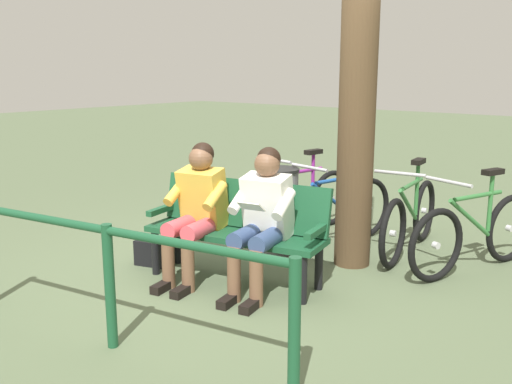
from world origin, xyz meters
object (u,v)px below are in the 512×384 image
object	(u,v)px
bicycle_purple	(475,233)
bicycle_silver	(410,218)
person_companion	(197,205)
bicycle_blue	(337,213)
person_reading	(262,214)
bicycle_green	(301,202)
handbag	(151,253)
bench	(239,223)
litter_bin	(278,210)
tree_trunk	(359,56)

from	to	relation	value
bicycle_purple	bicycle_silver	bearing A→B (deg)	-81.31
person_companion	bicycle_blue	world-z (taller)	person_companion
bicycle_blue	person_reading	bearing A→B (deg)	18.57
bicycle_blue	bicycle_green	bearing A→B (deg)	-94.25
handbag	bicycle_blue	size ratio (longest dim) A/B	0.18
person_companion	bicycle_green	xyz separation A→B (m)	(0.11, -1.75, -0.30)
bicycle_blue	handbag	bearing A→B (deg)	-20.86
person_companion	handbag	distance (m)	0.80
bench	bicycle_purple	xyz separation A→B (m)	(-1.54, -1.50, -0.15)
litter_bin	bicycle_silver	bearing A→B (deg)	-143.21
tree_trunk	bicycle_silver	xyz separation A→B (m)	(-0.28, -0.65, -1.57)
bench	bicycle_silver	bearing A→B (deg)	-129.20
handbag	bicycle_purple	size ratio (longest dim) A/B	0.19
bench	person_companion	xyz separation A→B (m)	(0.28, 0.23, 0.16)
bench	person_companion	size ratio (longest dim) A/B	1.38
tree_trunk	bicycle_purple	bearing A→B (deg)	-151.52
bench	litter_bin	size ratio (longest dim) A/B	1.94
person_reading	tree_trunk	distance (m)	1.68
bench	person_reading	xyz separation A→B (m)	(-0.34, 0.10, 0.16)
person_companion	bicycle_blue	size ratio (longest dim) A/B	0.72
person_companion	litter_bin	world-z (taller)	person_companion
person_reading	litter_bin	bearing A→B (deg)	-71.51
bicycle_blue	bicycle_purple	bearing A→B (deg)	107.45
person_companion	bicycle_silver	world-z (taller)	person_companion
tree_trunk	bicycle_silver	world-z (taller)	tree_trunk
bicycle_silver	bicycle_green	bearing A→B (deg)	-92.57
handbag	bicycle_purple	bearing A→B (deg)	-143.81
person_reading	litter_bin	size ratio (longest dim) A/B	1.40
person_reading	handbag	xyz separation A→B (m)	(1.21, 0.16, -0.54)
person_reading	tree_trunk	xyz separation A→B (m)	(-0.23, -1.08, 1.27)
person_companion	handbag	world-z (taller)	person_companion
tree_trunk	bicycle_blue	xyz separation A→B (m)	(0.41, -0.38, -1.57)
bicycle_blue	bicycle_green	world-z (taller)	same
bicycle_silver	bicycle_blue	bearing A→B (deg)	-76.37
litter_bin	bicycle_green	xyz separation A→B (m)	(0.19, -0.68, -0.07)
handbag	bicycle_purple	distance (m)	3.00
bicycle_purple	tree_trunk	bearing A→B (deg)	-42.46
person_reading	bicycle_purple	bearing A→B (deg)	-138.31
bench	bicycle_purple	distance (m)	2.16
person_reading	bicycle_blue	xyz separation A→B (m)	(0.18, -1.46, -0.31)
litter_bin	bicycle_silver	distance (m)	1.32
person_companion	person_reading	bearing A→B (deg)	179.95
person_reading	bicycle_silver	distance (m)	1.83
litter_bin	bicycle_silver	world-z (taller)	bicycle_silver
bench	handbag	xyz separation A→B (m)	(0.87, 0.26, -0.39)
bench	bicycle_green	xyz separation A→B (m)	(0.39, -1.52, -0.15)
tree_trunk	bicycle_silver	size ratio (longest dim) A/B	2.31
bicycle_silver	person_reading	bearing A→B (deg)	-23.87
person_companion	bicycle_silver	xyz separation A→B (m)	(-1.14, -1.85, -0.30)
litter_bin	bicycle_blue	bearing A→B (deg)	-124.88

